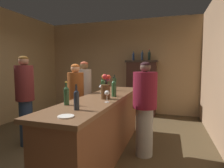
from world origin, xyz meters
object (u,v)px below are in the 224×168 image
patron_by_cabinet (25,97)px  bar_counter (103,126)px  wine_glass_front (107,94)px  bartender (145,106)px  patron_redhead (85,92)px  flower_arrangement (106,88)px  display_bottle_center (149,55)px  wine_bottle_riesling (103,85)px  wine_glass_mid (101,87)px  wine_bottle_chardonnay (66,95)px  patron_near_entrance (76,100)px  display_bottle_midleft (142,56)px  display_cabinet (141,87)px  cheese_plate (66,116)px  display_bottle_left (134,56)px  wine_bottle_rose (114,88)px  wine_bottle_pinot (106,87)px  wine_bottle_syrah (76,99)px  wine_bottle_merlot (115,83)px

patron_by_cabinet → bar_counter: bearing=4.0°
wine_glass_front → bartender: bearing=57.2°
bar_counter → patron_redhead: patron_redhead is taller
flower_arrangement → display_bottle_center: size_ratio=1.16×
wine_glass_front → display_bottle_center: 3.33m
wine_bottle_riesling → wine_glass_front: (0.45, -1.01, -0.01)m
wine_glass_mid → bar_counter: bearing=-65.9°
bar_counter → wine_glass_front: 0.79m
patron_by_cabinet → bartender: 2.20m
wine_bottle_chardonnay → display_bottle_center: display_bottle_center is taller
wine_glass_mid → patron_near_entrance: size_ratio=0.10×
wine_bottle_chardonnay → display_bottle_midleft: bearing=83.3°
wine_bottle_chardonnay → patron_near_entrance: (-0.47, 1.08, -0.28)m
display_cabinet → flower_arrangement: 3.02m
wine_bottle_chardonnay → bar_counter: bearing=75.0°
bar_counter → wine_bottle_riesling: wine_bottle_riesling is taller
patron_near_entrance → patron_redhead: bearing=141.2°
wine_glass_mid → patron_by_cabinet: bearing=-162.9°
flower_arrangement → cheese_plate: bearing=-91.5°
bar_counter → display_bottle_left: 3.10m
wine_bottle_chardonnay → cheese_plate: wine_bottle_chardonnay is taller
display_bottle_midleft → patron_redhead: bearing=-124.6°
wine_bottle_rose → display_bottle_left: bearing=94.7°
bar_counter → wine_bottle_riesling: bearing=110.7°
wine_bottle_pinot → display_cabinet: bearing=85.3°
wine_bottle_syrah → display_cabinet: bearing=87.6°
bar_counter → patron_by_cabinet: patron_by_cabinet is taller
wine_glass_front → wine_bottle_rose: bearing=96.0°
patron_by_cabinet → patron_redhead: bearing=65.4°
patron_near_entrance → wine_bottle_rose: bearing=17.8°
wine_bottle_chardonnay → display_bottle_center: bearing=80.0°
patron_redhead → bartender: (1.57, -0.95, -0.04)m
display_bottle_midleft → display_bottle_center: (0.21, 0.00, 0.00)m
patron_by_cabinet → wine_bottle_riesling: bearing=27.5°
bar_counter → wine_glass_mid: size_ratio=19.13×
wine_bottle_merlot → cheese_plate: (0.12, -2.02, -0.14)m
wine_glass_mid → display_bottle_center: display_bottle_center is taller
wine_bottle_riesling → display_bottle_midleft: display_bottle_midleft is taller
wine_bottle_riesling → wine_bottle_merlot: 0.27m
wine_bottle_pinot → wine_glass_front: wine_bottle_pinot is taller
wine_bottle_chardonnay → display_bottle_left: size_ratio=0.99×
wine_bottle_merlot → display_bottle_center: size_ratio=1.00×
wine_glass_mid → bartender: 0.87m
display_cabinet → display_bottle_left: display_bottle_left is taller
wine_bottle_riesling → wine_bottle_chardonnay: bearing=-89.4°
wine_bottle_pinot → wine_bottle_syrah: (0.06, -1.14, -0.01)m
wine_bottle_pinot → wine_glass_mid: bearing=129.2°
display_cabinet → display_bottle_center: (0.22, 0.00, 0.95)m
bar_counter → patron_redhead: 1.54m
wine_bottle_rose → wine_glass_mid: bearing=136.9°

